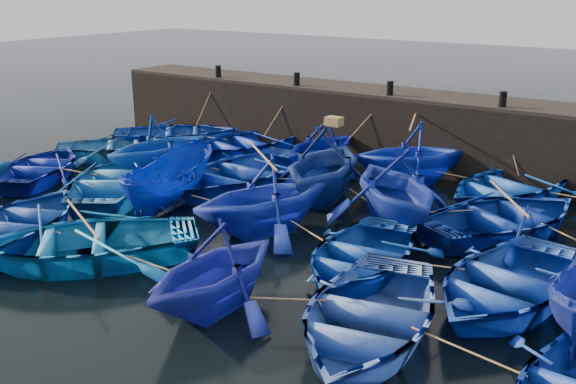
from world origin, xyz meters
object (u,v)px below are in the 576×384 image
Objects in this scene: wooden_crate at (334,121)px; boat_13 at (42,166)px; boat_8 at (240,172)px; boat_0 at (176,133)px.

boat_13 is at bearing -159.40° from wooden_crate.
boat_8 is 6.99m from boat_13.
boat_8 reaches higher than boat_13.
boat_8 is at bearing -160.81° from boat_0.
wooden_crate is at bearing 13.45° from boat_8.
boat_13 is 9.44× the size of wooden_crate.
boat_8 is (6.00, -3.23, 0.08)m from boat_0.
boat_13 is at bearing -153.44° from boat_8.
wooden_crate is at bearing -148.47° from boat_0.
boat_0 is 1.12× the size of boat_13.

